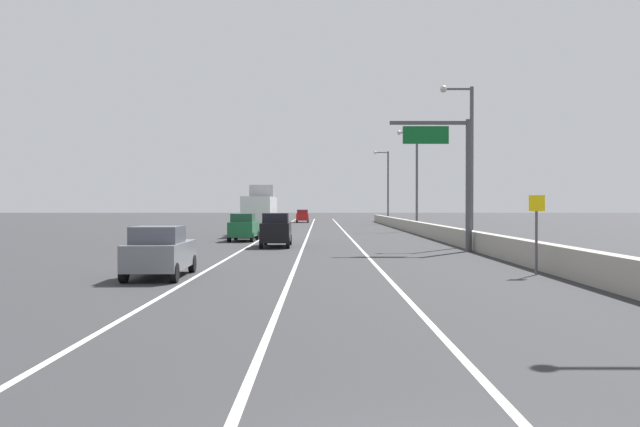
% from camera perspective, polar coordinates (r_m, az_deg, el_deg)
% --- Properties ---
extents(ground_plane, '(320.00, 320.00, 0.00)m').
position_cam_1_polar(ground_plane, '(69.76, 0.63, -1.44)').
color(ground_plane, '#2D2D30').
extents(lane_stripe_left, '(0.16, 130.00, 0.00)m').
position_cam_1_polar(lane_stripe_left, '(60.93, -4.44, -1.75)').
color(lane_stripe_left, silver).
rests_on(lane_stripe_left, ground_plane).
extents(lane_stripe_center, '(0.16, 130.00, 0.00)m').
position_cam_1_polar(lane_stripe_center, '(60.77, -1.15, -1.75)').
color(lane_stripe_center, silver).
rests_on(lane_stripe_center, ground_plane).
extents(lane_stripe_right, '(0.16, 130.00, 0.00)m').
position_cam_1_polar(lane_stripe_right, '(60.80, 2.15, -1.75)').
color(lane_stripe_right, silver).
rests_on(lane_stripe_right, ground_plane).
extents(jersey_barrier_right, '(0.60, 120.00, 1.10)m').
position_cam_1_polar(jersey_barrier_right, '(46.63, 11.06, -1.84)').
color(jersey_barrier_right, '#9E998E').
rests_on(jersey_barrier_right, ground_plane).
extents(overhead_sign_gantry, '(4.68, 0.36, 7.50)m').
position_cam_1_polar(overhead_sign_gantry, '(38.07, 11.57, 3.87)').
color(overhead_sign_gantry, '#47474C').
rests_on(overhead_sign_gantry, ground_plane).
extents(speed_advisory_sign, '(0.60, 0.11, 3.00)m').
position_cam_1_polar(speed_advisory_sign, '(26.00, 18.15, -1.21)').
color(speed_advisory_sign, '#4C4C51').
rests_on(speed_advisory_sign, ground_plane).
extents(lamp_post_right_second, '(2.14, 0.44, 10.21)m').
position_cam_1_polar(lamp_post_right_second, '(42.81, 12.56, 5.04)').
color(lamp_post_right_second, '#4C4C51').
rests_on(lamp_post_right_second, ground_plane).
extents(lamp_post_right_third, '(2.14, 0.44, 10.21)m').
position_cam_1_polar(lamp_post_right_third, '(67.39, 8.05, 3.46)').
color(lamp_post_right_third, '#4C4C51').
rests_on(lamp_post_right_third, ground_plane).
extents(lamp_post_right_fourth, '(2.14, 0.44, 10.21)m').
position_cam_1_polar(lamp_post_right_fourth, '(92.13, 5.63, 2.73)').
color(lamp_post_right_fourth, '#4C4C51').
rests_on(lamp_post_right_fourth, ground_plane).
extents(car_red_0, '(1.95, 4.40, 1.96)m').
position_cam_1_polar(car_red_0, '(99.89, -1.68, -0.22)').
color(car_red_0, red).
rests_on(car_red_0, ground_plane).
extents(car_gray_1, '(2.01, 4.41, 1.87)m').
position_cam_1_polar(car_gray_1, '(24.50, -13.88, -3.25)').
color(car_gray_1, slate).
rests_on(car_gray_1, ground_plane).
extents(car_green_2, '(1.91, 4.23, 2.02)m').
position_cam_1_polar(car_green_2, '(48.42, -6.81, -1.20)').
color(car_green_2, '#196033').
rests_on(car_green_2, ground_plane).
extents(car_black_3, '(1.89, 4.62, 2.13)m').
position_cam_1_polar(car_black_3, '(41.48, -3.97, -1.44)').
color(car_black_3, black).
rests_on(car_black_3, ground_plane).
extents(box_truck, '(2.51, 9.53, 4.45)m').
position_cam_1_polar(box_truck, '(57.93, -5.36, 0.14)').
color(box_truck, silver).
rests_on(box_truck, ground_plane).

